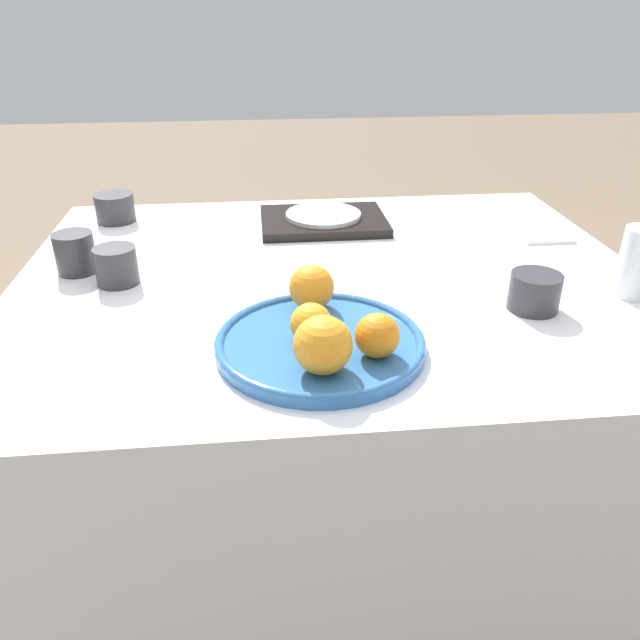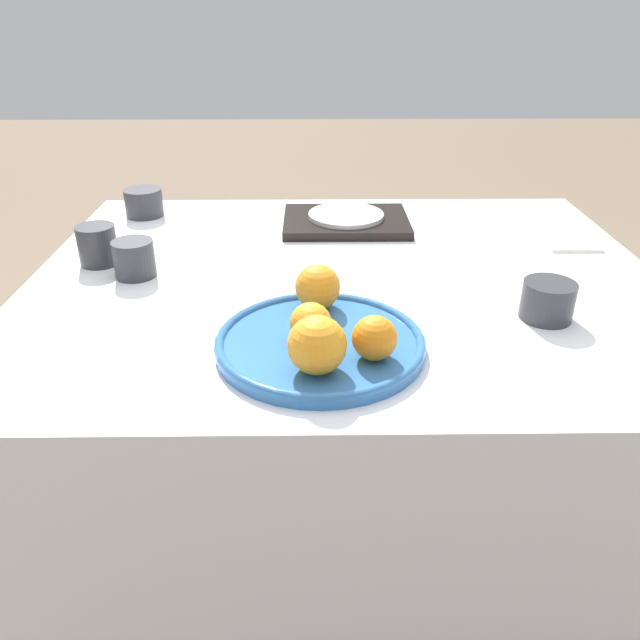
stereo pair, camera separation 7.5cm
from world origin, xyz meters
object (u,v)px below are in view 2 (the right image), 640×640
at_px(orange_1, 311,323).
at_px(napkin, 568,241).
at_px(orange_2, 318,287).
at_px(fruit_platter, 320,342).
at_px(orange_0, 317,345).
at_px(cup_2, 144,203).
at_px(orange_3, 375,338).
at_px(cup_0, 134,259).
at_px(serving_tray, 346,222).
at_px(side_plate, 346,215).
at_px(cup_3, 97,245).
at_px(cup_1, 548,301).

height_order(orange_1, napkin, orange_1).
bearing_deg(orange_2, fruit_platter, -88.75).
bearing_deg(orange_0, cup_2, 119.27).
height_order(cup_2, napkin, cup_2).
bearing_deg(orange_3, orange_0, -157.68).
relative_size(orange_1, cup_0, 0.81).
distance_m(serving_tray, side_plate, 0.02).
height_order(orange_3, serving_tray, orange_3).
bearing_deg(cup_0, orange_2, -26.63).
height_order(side_plate, cup_2, cup_2).
bearing_deg(orange_3, side_plate, 90.82).
bearing_deg(cup_3, cup_0, -35.41).
bearing_deg(fruit_platter, cup_0, 140.83).
relative_size(orange_1, cup_2, 0.70).
bearing_deg(fruit_platter, orange_0, -93.45).
height_order(fruit_platter, cup_2, cup_2).
relative_size(cup_2, cup_3, 1.15).
height_order(orange_2, side_plate, orange_2).
distance_m(orange_0, orange_2, 0.19).
bearing_deg(cup_1, fruit_platter, -165.24).
relative_size(serving_tray, cup_3, 3.66).
bearing_deg(fruit_platter, orange_1, -158.64).
xyz_separation_m(orange_1, orange_3, (0.09, -0.05, 0.00)).
relative_size(fruit_platter, orange_1, 5.06).
xyz_separation_m(orange_3, cup_0, (-0.42, 0.33, -0.01)).
relative_size(orange_1, serving_tray, 0.22).
bearing_deg(orange_2, orange_1, -95.61).
distance_m(orange_0, serving_tray, 0.65).
height_order(orange_1, cup_3, same).
bearing_deg(orange_0, cup_3, 134.90).
bearing_deg(cup_3, napkin, 6.14).
bearing_deg(cup_1, napkin, 64.57).
bearing_deg(orange_0, side_plate, 83.66).
bearing_deg(orange_0, fruit_platter, 86.55).
bearing_deg(orange_2, cup_1, -1.70).
bearing_deg(fruit_platter, serving_tray, 83.22).
distance_m(serving_tray, cup_2, 0.49).
distance_m(serving_tray, cup_0, 0.50).
bearing_deg(cup_3, fruit_platter, -38.45).
relative_size(cup_2, napkin, 0.73).
bearing_deg(fruit_platter, cup_3, 141.55).
height_order(orange_2, cup_2, orange_2).
bearing_deg(napkin, side_plate, 166.24).
bearing_deg(orange_2, side_plate, 81.32).
distance_m(serving_tray, cup_3, 0.54).
bearing_deg(napkin, fruit_platter, -140.31).
xyz_separation_m(fruit_platter, orange_1, (-0.01, -0.01, 0.04)).
height_order(orange_0, serving_tray, orange_0).
height_order(orange_0, orange_3, orange_0).
distance_m(orange_2, cup_1, 0.38).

